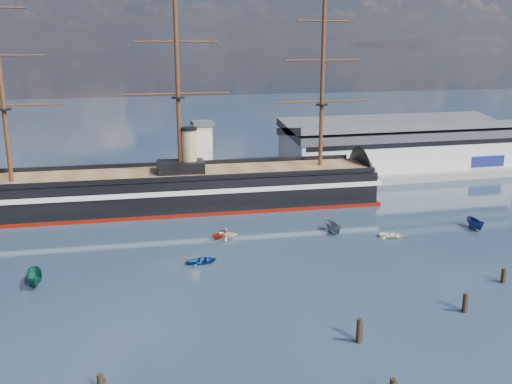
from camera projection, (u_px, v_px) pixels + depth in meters
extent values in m
plane|color=#1A2B3D|center=(217.00, 234.00, 107.06)|extent=(600.00, 600.00, 0.00)
cube|color=slate|center=(229.00, 186.00, 143.23)|extent=(180.00, 18.00, 2.00)
cube|color=#B7BABC|center=(397.00, 148.00, 156.91)|extent=(62.00, 20.00, 10.00)
cube|color=#3F4247|center=(398.00, 127.00, 155.51)|extent=(63.00, 21.00, 2.00)
cube|color=silver|center=(203.00, 154.00, 136.46)|extent=(4.00, 4.00, 14.00)
cube|color=#3F4247|center=(202.00, 123.00, 134.58)|extent=(5.00, 5.00, 1.00)
cube|color=black|center=(172.00, 190.00, 123.32)|extent=(88.66, 20.17, 7.00)
cube|color=silver|center=(172.00, 185.00, 123.02)|extent=(90.67, 20.51, 1.00)
cube|color=#590E05|center=(173.00, 206.00, 124.23)|extent=(90.67, 20.47, 0.90)
cone|color=black|center=(369.00, 179.00, 134.72)|extent=(11.73, 16.19, 15.68)
cube|color=brown|center=(171.00, 174.00, 122.42)|extent=(88.60, 18.89, 0.40)
cube|color=black|center=(180.00, 167.00, 122.55)|extent=(10.27, 6.47, 2.50)
cylinder|color=tan|center=(189.00, 150.00, 122.16)|extent=(3.20, 3.20, 9.00)
cylinder|color=#381E0F|center=(1.00, 86.00, 109.82)|extent=(0.90, 0.90, 38.00)
cylinder|color=#381E0F|center=(177.00, 73.00, 117.59)|extent=(0.90, 0.90, 42.00)
cylinder|color=#381E0F|center=(322.00, 85.00, 126.14)|extent=(0.90, 0.90, 36.00)
imported|color=#104735|center=(36.00, 285.00, 84.26)|extent=(6.94, 3.24, 2.68)
imported|color=navy|center=(202.00, 263.00, 92.74)|extent=(1.24, 3.02, 1.40)
imported|color=slate|center=(334.00, 233.00, 107.77)|extent=(6.34, 3.01, 2.44)
imported|color=white|center=(227.00, 239.00, 104.54)|extent=(5.33, 6.71, 2.27)
imported|color=white|center=(392.00, 238.00, 104.77)|extent=(2.71, 3.25, 1.44)
imported|color=navy|center=(475.00, 229.00, 109.96)|extent=(6.38, 2.85, 2.48)
imported|color=maroon|center=(219.00, 240.00, 103.93)|extent=(4.16, 4.28, 1.75)
cylinder|color=black|center=(464.00, 312.00, 75.74)|extent=(0.64, 0.64, 3.39)
cylinder|color=black|center=(502.00, 283.00, 85.09)|extent=(0.64, 0.64, 2.97)
cylinder|color=black|center=(358.00, 343.00, 68.01)|extent=(0.64, 0.64, 3.78)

